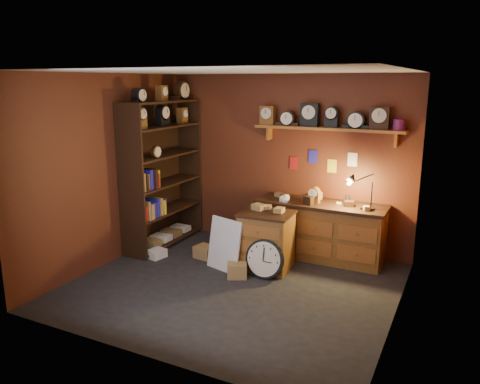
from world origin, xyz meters
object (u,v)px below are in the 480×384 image
(shelving_unit, at_px, (161,168))
(low_cabinet, at_px, (266,238))
(big_round_clock, at_px, (265,259))
(workbench, at_px, (320,227))

(shelving_unit, distance_m, low_cabinet, 2.11)
(low_cabinet, distance_m, big_round_clock, 0.37)
(workbench, bearing_deg, big_round_clock, -112.87)
(shelving_unit, distance_m, big_round_clock, 2.34)
(shelving_unit, xyz_separation_m, low_cabinet, (1.93, -0.25, -0.81))
(workbench, distance_m, big_round_clock, 1.16)
(shelving_unit, bearing_deg, low_cabinet, -7.33)
(workbench, distance_m, low_cabinet, 0.93)
(workbench, relative_size, big_round_clock, 3.53)
(workbench, bearing_deg, low_cabinet, -126.84)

